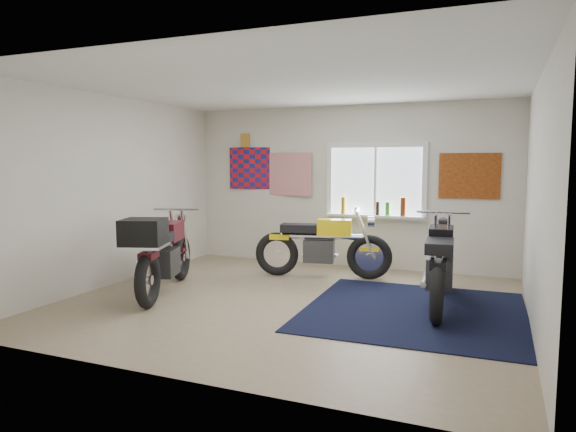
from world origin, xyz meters
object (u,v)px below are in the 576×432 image
at_px(navy_rug, 414,311).
at_px(black_chrome_bike, 440,266).
at_px(yellow_triumph, 322,247).
at_px(maroon_tourer, 162,253).

height_order(navy_rug, black_chrome_bike, black_chrome_bike).
relative_size(yellow_triumph, maroon_tourer, 0.97).
height_order(yellow_triumph, maroon_tourer, maroon_tourer).
distance_m(navy_rug, black_chrome_bike, 0.65).
height_order(yellow_triumph, black_chrome_bike, black_chrome_bike).
bearing_deg(black_chrome_bike, yellow_triumph, 58.24).
bearing_deg(maroon_tourer, yellow_triumph, -59.78).
xyz_separation_m(yellow_triumph, black_chrome_bike, (1.84, -0.97, 0.03)).
distance_m(black_chrome_bike, maroon_tourer, 3.55).
xyz_separation_m(yellow_triumph, maroon_tourer, (-1.60, -1.85, 0.11)).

